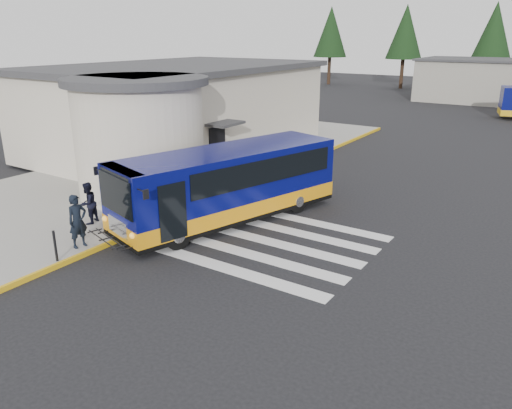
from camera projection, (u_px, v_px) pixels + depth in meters
The scene contains 9 objects.
ground at pixel (278, 233), 17.36m from camera, with size 140.00×140.00×0.00m, color black.
sidewalk at pixel (166, 170), 25.18m from camera, with size 10.00×34.00×0.15m, color gray.
curb_strip at pixel (247, 185), 22.60m from camera, with size 0.12×34.00×0.16m, color gold.
station_building at pixel (175, 110), 27.62m from camera, with size 12.70×18.70×4.80m.
crosswalk at pixel (253, 237), 16.98m from camera, with size 8.00×5.35×0.01m.
transit_bus at pixel (227, 187), 18.21m from camera, with size 5.24×9.67×2.65m.
pedestrian_a at pixel (78, 221), 15.63m from camera, with size 0.63×0.41×1.72m, color black.
pedestrian_b at pixel (88, 203), 17.62m from camera, with size 0.73×0.57×1.51m, color black.
bollard at pixel (55, 246), 14.74m from camera, with size 0.08×0.08×0.97m, color black.
Camera 1 is at (8.22, -13.85, 6.58)m, focal length 35.00 mm.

